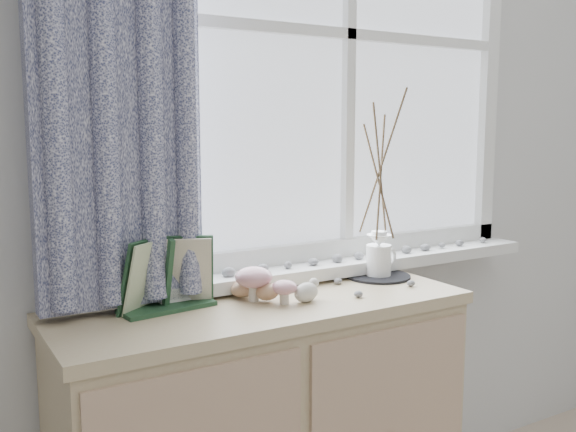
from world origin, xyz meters
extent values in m
cube|color=silver|center=(0.00, 2.00, 1.30)|extent=(4.00, 0.04, 2.60)
cube|color=silver|center=(0.30, 2.00, 1.65)|extent=(1.30, 0.01, 1.40)
cube|color=white|center=(0.30, 1.92, 0.88)|extent=(1.45, 0.16, 0.04)
cube|color=tan|center=(-0.15, 1.75, 0.83)|extent=(1.20, 0.45, 0.03)
cylinder|color=silver|center=(-0.17, 1.78, 0.88)|extent=(0.03, 0.03, 0.07)
ellipsoid|color=maroon|center=(-0.17, 1.78, 0.92)|extent=(0.11, 0.11, 0.06)
cylinder|color=silver|center=(-0.11, 1.71, 0.87)|extent=(0.03, 0.03, 0.05)
ellipsoid|color=maroon|center=(-0.11, 1.71, 0.90)|extent=(0.07, 0.07, 0.04)
ellipsoid|color=tan|center=(-0.14, 1.74, 0.88)|extent=(0.06, 0.05, 0.08)
ellipsoid|color=tan|center=(-0.18, 1.81, 0.88)|extent=(0.06, 0.05, 0.08)
cylinder|color=black|center=(0.32, 1.82, 0.85)|extent=(0.21, 0.21, 0.01)
cylinder|color=white|center=(0.32, 1.82, 0.91)|extent=(0.09, 0.09, 0.10)
cone|color=white|center=(0.32, 1.82, 0.98)|extent=(0.08, 0.08, 0.04)
cylinder|color=white|center=(0.32, 1.82, 0.99)|extent=(0.05, 0.05, 0.02)
torus|color=white|center=(0.37, 1.82, 0.91)|extent=(0.06, 0.02, 0.06)
ellipsoid|color=gray|center=(0.11, 1.65, 0.86)|extent=(0.03, 0.02, 0.02)
ellipsoid|color=gray|center=(0.15, 1.81, 0.86)|extent=(0.03, 0.02, 0.02)
ellipsoid|color=gray|center=(0.33, 1.67, 0.86)|extent=(0.03, 0.02, 0.02)
camera|label=1|loc=(-1.00, 0.20, 1.35)|focal=40.00mm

